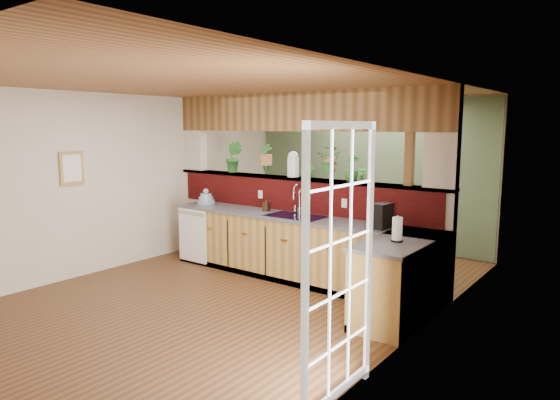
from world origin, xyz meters
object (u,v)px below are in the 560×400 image
Objects in this scene: soap_dispenser at (266,204)px; glass_jar at (293,164)px; coffee_maker at (382,217)px; paper_towel at (397,230)px; dish_stack at (206,199)px; shelving_console at (335,216)px; faucet at (298,198)px.

glass_jar reaches higher than soap_dispenser.
coffee_maker is 1.77m from glass_jar.
coffee_maker is at bearing 129.00° from paper_towel.
dish_stack is at bearing -177.18° from soap_dispenser.
glass_jar is at bearing 47.22° from soap_dispenser.
soap_dispenser reaches higher than shelving_console.
glass_jar is (-2.06, 0.97, 0.55)m from paper_towel.
coffee_maker is at bearing -8.88° from faucet.
dish_stack is 2.52m from shelving_console.
coffee_maker is at bearing -14.89° from glass_jar.
glass_jar reaches higher than dish_stack.
dish_stack is at bearing -94.13° from shelving_console.
glass_jar is at bearing 13.46° from dish_stack.
glass_jar is at bearing -57.14° from shelving_console.
paper_towel is 0.75× the size of glass_jar.
faucet reaches higher than soap_dispenser.
faucet is at bearing -52.37° from shelving_console.
faucet reaches higher than paper_towel.
dish_stack is 0.75× the size of glass_jar.
soap_dispenser is 0.63× the size of coffee_maker.
soap_dispenser is 2.25m from shelving_console.
glass_jar is at bearing 137.55° from faucet.
shelving_console is (-2.04, 2.33, -0.54)m from coffee_maker.
shelving_console is (-0.41, 1.90, -1.08)m from glass_jar.
dish_stack is (-1.68, -0.13, -0.15)m from faucet.
dish_stack reaches higher than soap_dispenser.
coffee_maker is (1.39, -0.22, -0.09)m from faucet.
faucet is 0.29× the size of shelving_console.
coffee_maker is at bearing -28.27° from shelving_console.
glass_jar is (-1.63, 0.43, 0.54)m from coffee_maker.
faucet is 1.50× the size of dish_stack.
paper_towel is at bearing -22.46° from faucet.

